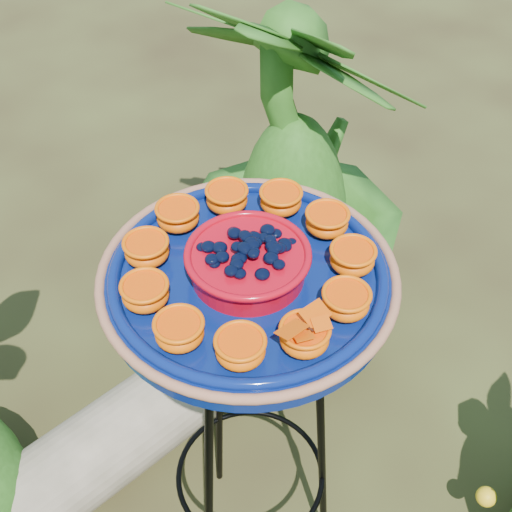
{
  "coord_description": "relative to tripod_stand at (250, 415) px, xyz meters",
  "views": [
    {
      "loc": [
        -0.37,
        -0.58,
        1.65
      ],
      "look_at": [
        0.12,
        -0.01,
        0.91
      ],
      "focal_mm": 50.0,
      "sensor_mm": 36.0,
      "label": 1
    }
  ],
  "objects": [
    {
      "name": "feeder_dish",
      "position": [
        -0.0,
        -0.0,
        0.37
      ],
      "size": [
        0.51,
        0.51,
        0.1
      ],
      "rotation": [
        0.0,
        0.0,
        -0.23
      ],
      "color": "navy",
      "rests_on": "tripod_stand"
    },
    {
      "name": "tripod_stand",
      "position": [
        0.0,
        0.0,
        0.0
      ],
      "size": [
        0.37,
        0.37,
        0.85
      ],
      "rotation": [
        0.0,
        0.0,
        -0.23
      ],
      "color": "black",
      "rests_on": "ground"
    },
    {
      "name": "driftwood_log",
      "position": [
        -0.09,
        0.36,
        -0.41
      ],
      "size": [
        0.64,
        0.24,
        0.21
      ],
      "primitive_type": "cylinder",
      "rotation": [
        0.0,
        1.57,
        0.04
      ],
      "color": "tan",
      "rests_on": "ground"
    },
    {
      "name": "shrub_back_right",
      "position": [
        0.5,
        0.43,
        0.01
      ],
      "size": [
        0.72,
        0.72,
        1.04
      ],
      "primitive_type": "imported",
      "rotation": [
        0.0,
        0.0,
        1.84
      ],
      "color": "#265516",
      "rests_on": "ground"
    }
  ]
}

